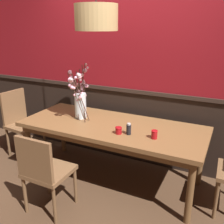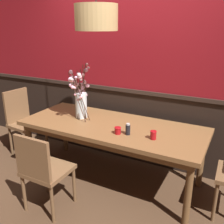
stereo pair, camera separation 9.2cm
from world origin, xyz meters
name	(u,v)px [view 1 (the left image)]	position (x,y,z in m)	size (l,w,h in m)	color
ground_plane	(112,178)	(0.00, 0.00, 0.00)	(24.00, 24.00, 0.00)	#4C3321
back_wall	(133,57)	(0.00, 0.63, 1.47)	(5.76, 0.14, 2.96)	black
dining_table	(112,131)	(0.00, 0.00, 0.66)	(2.19, 0.90, 0.74)	brown
chair_near_side_left	(44,170)	(-0.35, -0.84, 0.50)	(0.44, 0.42, 0.88)	brown
chair_far_side_right	(155,123)	(0.28, 0.89, 0.50)	(0.47, 0.42, 0.89)	brown
chair_head_west_end	(21,120)	(-1.52, 0.03, 0.54)	(0.47, 0.46, 0.97)	brown
vase_with_blossoms	(80,100)	(-0.46, 0.03, 0.99)	(0.32, 0.44, 0.68)	silver
candle_holder_nearer_center	(119,130)	(0.18, -0.21, 0.78)	(0.07, 0.07, 0.08)	#9E0F14
candle_holder_nearer_edge	(154,134)	(0.57, -0.16, 0.79)	(0.07, 0.07, 0.09)	#9E0F14
condiment_bottle	(129,129)	(0.29, -0.18, 0.80)	(0.05, 0.05, 0.13)	black
pendant_lamp	(96,17)	(-0.14, -0.08, 1.94)	(0.45, 0.45, 1.15)	tan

